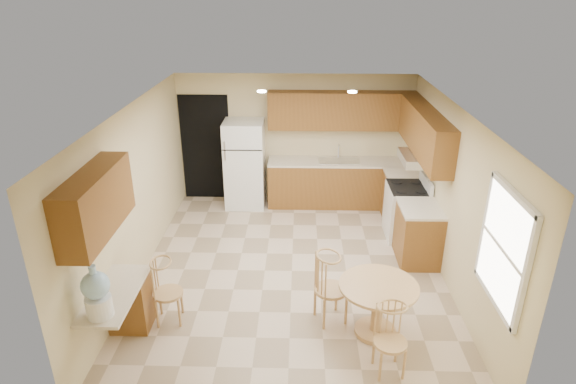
{
  "coord_description": "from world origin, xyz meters",
  "views": [
    {
      "loc": [
        0.11,
        -6.23,
        4.02
      ],
      "look_at": [
        -0.07,
        0.3,
        1.18
      ],
      "focal_mm": 30.0,
      "sensor_mm": 36.0,
      "label": 1
    }
  ],
  "objects_px": {
    "chair_table_b": "(392,339)",
    "chair_desk": "(165,289)",
    "dining_table": "(377,302)",
    "refrigerator": "(245,164)",
    "water_crock": "(97,294)",
    "stove": "(406,211)",
    "chair_table_a": "(332,285)"
  },
  "relations": [
    {
      "from": "refrigerator",
      "to": "water_crock",
      "type": "distance_m",
      "value": 4.63
    },
    {
      "from": "chair_desk",
      "to": "chair_table_b",
      "type": "bearing_deg",
      "value": 65.9
    },
    {
      "from": "chair_desk",
      "to": "refrigerator",
      "type": "bearing_deg",
      "value": 163.85
    },
    {
      "from": "refrigerator",
      "to": "stove",
      "type": "distance_m",
      "value": 3.15
    },
    {
      "from": "water_crock",
      "to": "chair_table_b",
      "type": "bearing_deg",
      "value": 0.02
    },
    {
      "from": "refrigerator",
      "to": "water_crock",
      "type": "xyz_separation_m",
      "value": [
        -1.05,
        -4.51,
        0.21
      ]
    },
    {
      "from": "chair_desk",
      "to": "water_crock",
      "type": "xyz_separation_m",
      "value": [
        -0.45,
        -0.83,
        0.52
      ]
    },
    {
      "from": "dining_table",
      "to": "chair_table_a",
      "type": "distance_m",
      "value": 0.59
    },
    {
      "from": "refrigerator",
      "to": "water_crock",
      "type": "bearing_deg",
      "value": -103.11
    },
    {
      "from": "stove",
      "to": "chair_table_a",
      "type": "relative_size",
      "value": 1.14
    },
    {
      "from": "refrigerator",
      "to": "dining_table",
      "type": "relative_size",
      "value": 1.76
    },
    {
      "from": "chair_table_a",
      "to": "chair_table_b",
      "type": "xyz_separation_m",
      "value": [
        0.6,
        -0.89,
        -0.07
      ]
    },
    {
      "from": "dining_table",
      "to": "water_crock",
      "type": "bearing_deg",
      "value": -166.57
    },
    {
      "from": "dining_table",
      "to": "chair_desk",
      "type": "xyz_separation_m",
      "value": [
        -2.62,
        0.09,
        0.07
      ]
    },
    {
      "from": "stove",
      "to": "chair_desk",
      "type": "distance_m",
      "value": 4.26
    },
    {
      "from": "refrigerator",
      "to": "dining_table",
      "type": "distance_m",
      "value": 4.3
    },
    {
      "from": "refrigerator",
      "to": "stove",
      "type": "relative_size",
      "value": 1.54
    },
    {
      "from": "chair_table_b",
      "to": "chair_table_a",
      "type": "bearing_deg",
      "value": -63.91
    },
    {
      "from": "dining_table",
      "to": "chair_table_b",
      "type": "relative_size",
      "value": 1.13
    },
    {
      "from": "dining_table",
      "to": "chair_desk",
      "type": "height_order",
      "value": "chair_desk"
    },
    {
      "from": "stove",
      "to": "dining_table",
      "type": "bearing_deg",
      "value": -108.56
    },
    {
      "from": "stove",
      "to": "dining_table",
      "type": "xyz_separation_m",
      "value": [
        -0.86,
        -2.56,
        -0.01
      ]
    },
    {
      "from": "chair_table_b",
      "to": "chair_desk",
      "type": "bearing_deg",
      "value": -25.12
    },
    {
      "from": "chair_table_b",
      "to": "water_crock",
      "type": "distance_m",
      "value": 3.16
    },
    {
      "from": "chair_table_a",
      "to": "dining_table",
      "type": "bearing_deg",
      "value": 53.36
    },
    {
      "from": "stove",
      "to": "water_crock",
      "type": "xyz_separation_m",
      "value": [
        -3.92,
        -3.29,
        0.58
      ]
    },
    {
      "from": "chair_table_b",
      "to": "stove",
      "type": "bearing_deg",
      "value": -111.74
    },
    {
      "from": "stove",
      "to": "chair_table_b",
      "type": "distance_m",
      "value": 3.39
    },
    {
      "from": "chair_table_b",
      "to": "chair_desk",
      "type": "height_order",
      "value": "chair_desk"
    },
    {
      "from": "chair_table_a",
      "to": "chair_desk",
      "type": "bearing_deg",
      "value": -108.81
    },
    {
      "from": "dining_table",
      "to": "refrigerator",
      "type": "bearing_deg",
      "value": 118.09
    },
    {
      "from": "refrigerator",
      "to": "stove",
      "type": "xyz_separation_m",
      "value": [
        2.88,
        -1.22,
        -0.37
      ]
    }
  ]
}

